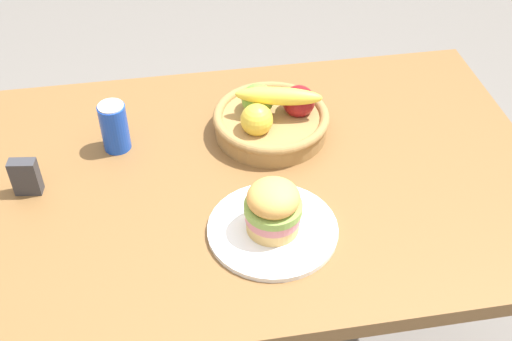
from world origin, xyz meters
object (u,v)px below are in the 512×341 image
object	(u,v)px
plate	(273,229)
sandwich	(273,208)
napkin_holder	(26,177)
soda_can	(114,127)
fruit_basket	(271,117)

from	to	relation	value
plate	sandwich	distance (m)	0.07
sandwich	napkin_holder	size ratio (longest dim) A/B	1.35
sandwich	soda_can	bearing A→B (deg)	133.53
soda_can	napkin_holder	world-z (taller)	soda_can
plate	fruit_basket	bearing A→B (deg)	79.97
plate	napkin_holder	size ratio (longest dim) A/B	3.09
plate	sandwich	world-z (taller)	sandwich
sandwich	plate	bearing A→B (deg)	90.00
plate	soda_can	size ratio (longest dim) A/B	2.21
plate	sandwich	bearing A→B (deg)	-90.00
plate	napkin_holder	bearing A→B (deg)	157.82
sandwich	napkin_holder	xyz separation A→B (m)	(-0.52, 0.21, -0.03)
sandwich	fruit_basket	size ratio (longest dim) A/B	0.42
soda_can	fruit_basket	bearing A→B (deg)	-0.68
fruit_basket	sandwich	bearing A→B (deg)	-100.03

